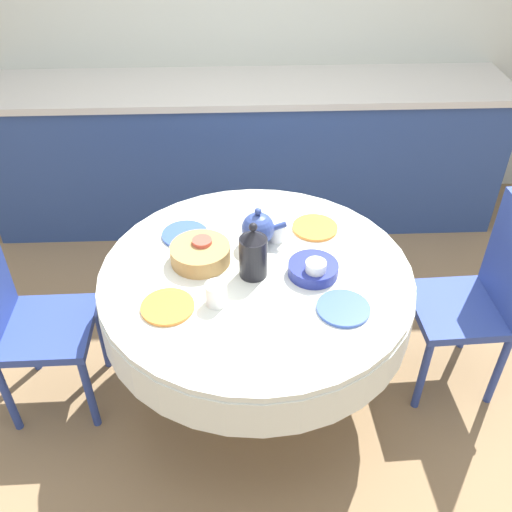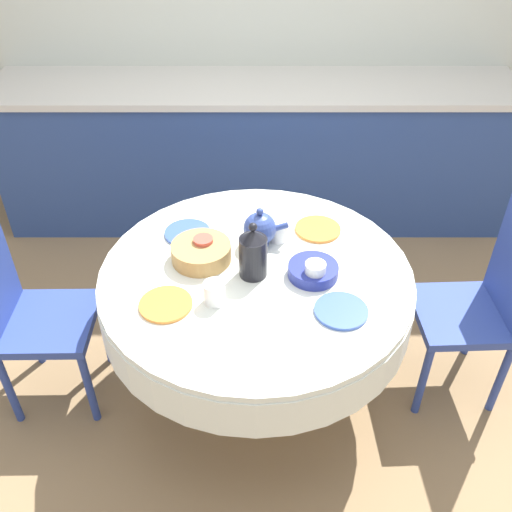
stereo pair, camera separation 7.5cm
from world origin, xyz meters
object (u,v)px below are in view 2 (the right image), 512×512
coffee_carafe (253,253)px  chair_left (483,300)px  teapot (260,229)px  chair_right (25,308)px

coffee_carafe → chair_left: bearing=3.3°
teapot → chair_right: bearing=-168.8°
chair_left → teapot: chair_left is taller
chair_left → chair_right: bearing=89.3°
chair_right → chair_left: bearing=90.7°
chair_right → teapot: size_ratio=4.90×
chair_right → coffee_carafe: 1.03m
coffee_carafe → teapot: 0.21m
chair_left → chair_right: 1.99m
chair_left → chair_right: (-1.99, -0.05, 0.00)m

